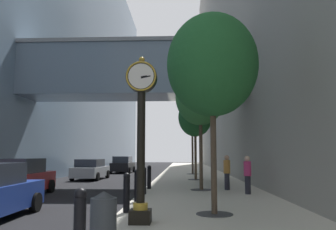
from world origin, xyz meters
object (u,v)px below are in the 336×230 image
Objects in this scene: trash_bin at (103,217)px; street_tree_mid_near at (200,97)px; car_red_near at (21,178)px; bollard_nearest at (80,223)px; bollard_third at (127,192)px; car_silver_trailing at (91,169)px; car_black_mid at (123,165)px; bollard_fourth at (137,185)px; street_clock at (141,130)px; street_tree_near at (212,65)px; bollard_sixth at (149,177)px; pedestrian_by_clock at (248,174)px; street_tree_far at (192,117)px; street_tree_mid_far at (195,117)px; bollard_fifth at (144,180)px; pedestrian_walking at (227,171)px.

street_tree_mid_near is at bearing 76.59° from trash_bin.
bollard_nearest is at bearing -59.62° from car_red_near.
car_silver_trailing is (-5.34, 15.50, -0.01)m from bollard_third.
street_tree_mid_near is (2.68, 11.57, 4.10)m from bollard_nearest.
bollard_third is 25.41m from car_black_mid.
bollard_fourth is 6.37m from car_red_near.
street_clock is 3.66× the size of bollard_fourth.
street_tree_near is at bearing -4.34° from bollard_third.
pedestrian_by_clock is at bearing -24.90° from bollard_sixth.
street_tree_near is 26.50m from car_black_mid.
street_tree_far is at bearing -30.93° from car_black_mid.
street_tree_mid_far is at bearing 81.77° from bollard_nearest.
car_black_mid reaches higher than bollard_sixth.
street_tree_mid_far reaches higher than bollard_sixth.
bollard_third is at bearing -90.00° from bollard_fifth.
bollard_nearest is 12.02m from bollard_sixth.
bollard_fifth is 5.79m from car_red_near.
pedestrian_by_clock is (2.00, -1.72, -3.82)m from street_tree_mid_near.
bollard_nearest is at bearing -96.00° from street_tree_far.
street_clock is 2.54× the size of pedestrian_walking.
car_black_mid reaches higher than bollard_fifth.
car_silver_trailing is at bearing 109.02° from bollard_third.
pedestrian_by_clock is at bearing -40.75° from street_tree_mid_near.
street_tree_near is 5.91× the size of trash_bin.
car_black_mid is (-7.19, 18.24, -4.04)m from street_tree_mid_near.
street_clock is at bearing -103.73° from street_tree_mid_near.
trash_bin is at bearing -103.41° from street_tree_mid_near.
trash_bin is at bearing -88.91° from bollard_fifth.
bollard_sixth is at bearing 94.09° from street_clock.
bollard_nearest is 30.15m from car_black_mid.
bollard_sixth is 0.71× the size of pedestrian_by_clock.
bollard_sixth is 8.81m from street_tree_near.
bollard_fourth and bollard_sixth have the same top height.
street_clock is 3.66× the size of bollard_sixth.
pedestrian_walking is at bearing -5.15° from bollard_sixth.
bollard_fifth is at bearing 91.09° from trash_bin.
bollard_fifth is at bearing 118.14° from street_tree_near.
bollard_nearest and bollard_fourth have the same top height.
car_black_mid is at bearing 122.53° from street_tree_mid_far.
street_tree_mid_near is 3.64× the size of pedestrian_by_clock.
street_clock is at bearing -81.07° from bollard_fourth.
car_red_near is (-8.47, 5.27, -3.86)m from street_tree_near.
bollard_fifth is 4.49m from pedestrian_walking.
street_tree_mid_far is at bearing 73.28° from bollard_fifth.
car_red_near is at bearing 138.81° from bollard_third.
street_tree_near is 1.06× the size of street_tree_mid_far.
street_clock is at bearing -70.76° from car_silver_trailing.
bollard_nearest is 1.00× the size of bollard_sixth.
street_tree_mid_far is 7.01m from street_tree_far.
pedestrian_by_clock is at bearing -65.28° from car_black_mid.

